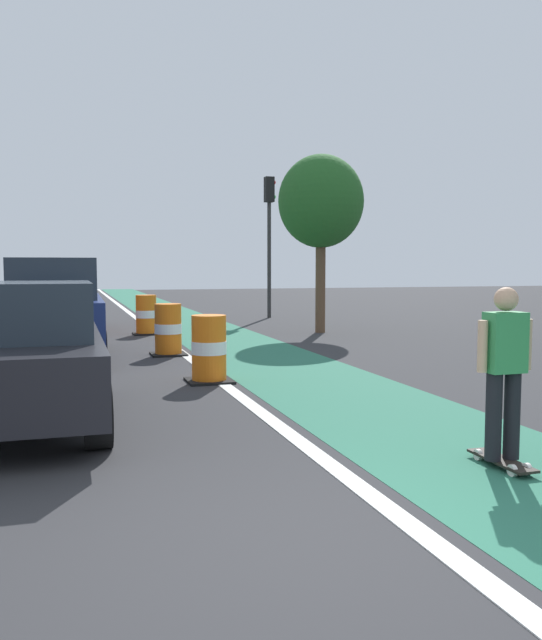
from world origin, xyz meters
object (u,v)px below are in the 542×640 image
(traffic_light_corner, at_px, (269,222))
(traffic_barrel_back, at_px, (146,315))
(traffic_barrel_front, at_px, (209,349))
(street_tree_sidewalk, at_px, (321,202))
(parked_sedan_nearest, at_px, (19,357))
(traffic_barrel_mid, at_px, (168,330))
(parked_suv_third, at_px, (57,295))
(skateboarder_on_lane, at_px, (504,371))
(parked_suv_second, at_px, (55,308))

(traffic_light_corner, bearing_deg, traffic_barrel_back, -136.62)
(traffic_barrel_front, relative_size, street_tree_sidewalk, 0.22)
(traffic_barrel_front, xyz_separation_m, traffic_light_corner, (4.88, 12.67, 2.97))
(street_tree_sidewalk, bearing_deg, parked_sedan_nearest, -128.33)
(parked_sedan_nearest, height_order, traffic_barrel_front, parked_sedan_nearest)
(traffic_light_corner, relative_size, street_tree_sidewalk, 1.02)
(traffic_barrel_front, distance_m, traffic_barrel_mid, 3.47)
(parked_suv_third, bearing_deg, traffic_barrel_mid, -69.79)
(street_tree_sidewalk, bearing_deg, skateboarder_on_lane, -103.62)
(skateboarder_on_lane, height_order, parked_sedan_nearest, parked_sedan_nearest)
(parked_suv_third, xyz_separation_m, street_tree_sidewalk, (7.15, -2.75, 2.63))
(skateboarder_on_lane, xyz_separation_m, traffic_light_corner, (3.20, 18.00, 2.59))
(parked_suv_third, distance_m, traffic_barrel_front, 10.08)
(parked_suv_second, bearing_deg, traffic_barrel_front, -56.55)
(traffic_light_corner, bearing_deg, parked_suv_second, -129.16)
(parked_sedan_nearest, bearing_deg, street_tree_sidewalk, 51.67)
(skateboarder_on_lane, xyz_separation_m, traffic_barrel_back, (-1.80, 13.28, -0.38))
(parked_sedan_nearest, height_order, traffic_light_corner, traffic_light_corner)
(parked_sedan_nearest, height_order, traffic_barrel_back, parked_sedan_nearest)
(parked_suv_second, bearing_deg, street_tree_sidewalk, 25.06)
(parked_sedan_nearest, bearing_deg, parked_suv_second, 87.24)
(parked_suv_second, distance_m, traffic_barrel_back, 4.87)
(traffic_barrel_front, height_order, traffic_light_corner, traffic_light_corner)
(traffic_barrel_front, relative_size, traffic_light_corner, 0.21)
(street_tree_sidewalk, bearing_deg, traffic_barrel_front, -123.66)
(parked_sedan_nearest, bearing_deg, traffic_light_corner, 63.14)
(traffic_barrel_back, relative_size, street_tree_sidewalk, 0.22)
(traffic_barrel_front, xyz_separation_m, traffic_barrel_mid, (-0.16, 3.47, 0.00))
(parked_suv_third, xyz_separation_m, traffic_barrel_mid, (2.32, -6.29, -0.50))
(traffic_barrel_front, bearing_deg, traffic_light_corner, 68.95)
(traffic_barrel_front, bearing_deg, street_tree_sidewalk, 56.34)
(parked_sedan_nearest, relative_size, parked_suv_third, 0.88)
(traffic_light_corner, bearing_deg, traffic_barrel_front, -111.05)
(traffic_barrel_mid, bearing_deg, traffic_barrel_front, -87.33)
(parked_sedan_nearest, xyz_separation_m, traffic_light_corner, (7.60, 15.01, 2.67))
(skateboarder_on_lane, xyz_separation_m, parked_sedan_nearest, (-4.40, 2.99, -0.08))
(parked_suv_second, bearing_deg, traffic_light_corner, 50.84)
(street_tree_sidewalk, bearing_deg, parked_suv_third, 158.94)
(skateboarder_on_lane, xyz_separation_m, traffic_barrel_front, (-1.68, 5.33, -0.38))
(traffic_barrel_mid, height_order, street_tree_sidewalk, street_tree_sidewalk)
(parked_suv_second, height_order, street_tree_sidewalk, street_tree_sidewalk)
(traffic_barrel_mid, xyz_separation_m, traffic_barrel_back, (0.04, 4.48, 0.00))
(traffic_barrel_front, relative_size, traffic_barrel_back, 1.00)
(traffic_barrel_back, bearing_deg, traffic_light_corner, 43.38)
(traffic_light_corner, distance_m, street_tree_sidewalk, 5.67)
(skateboarder_on_lane, bearing_deg, traffic_barrel_front, 107.46)
(traffic_barrel_mid, relative_size, traffic_light_corner, 0.21)
(parked_suv_third, bearing_deg, traffic_barrel_back, -37.61)
(traffic_barrel_mid, xyz_separation_m, traffic_light_corner, (5.04, 9.20, 2.97))
(traffic_barrel_back, bearing_deg, parked_sedan_nearest, -104.21)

